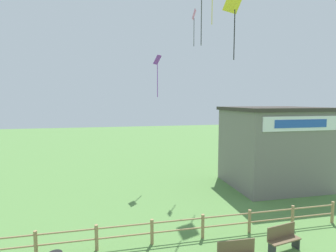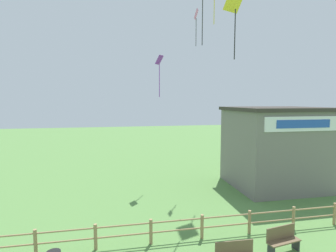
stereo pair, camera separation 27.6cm
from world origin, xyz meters
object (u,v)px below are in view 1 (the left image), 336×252
(park_bench_by_building, at_px, (283,238))
(kite_pink_diamond, at_px, (194,22))
(kite_purple_streamer, at_px, (157,69))
(seaside_building, at_px, (273,146))
(kite_yellow_diamond, at_px, (235,4))

(park_bench_by_building, height_order, kite_pink_diamond, kite_pink_diamond)
(park_bench_by_building, bearing_deg, kite_purple_streamer, 107.85)
(park_bench_by_building, bearing_deg, kite_pink_diamond, 93.56)
(kite_purple_streamer, bearing_deg, park_bench_by_building, -72.15)
(seaside_building, distance_m, kite_pink_diamond, 10.69)
(kite_yellow_diamond, relative_size, kite_purple_streamer, 1.18)
(park_bench_by_building, relative_size, kite_purple_streamer, 0.49)
(kite_purple_streamer, bearing_deg, kite_yellow_diamond, -69.60)
(kite_purple_streamer, bearing_deg, seaside_building, -18.81)
(seaside_building, xyz_separation_m, park_bench_by_building, (-4.59, -7.58, -2.30))
(seaside_building, height_order, kite_yellow_diamond, kite_yellow_diamond)
(seaside_building, relative_size, kite_purple_streamer, 2.10)
(kite_pink_diamond, xyz_separation_m, kite_purple_streamer, (-2.69, 0.27, -3.44))
(park_bench_by_building, relative_size, kite_pink_diamond, 0.57)
(seaside_building, height_order, kite_purple_streamer, kite_purple_streamer)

